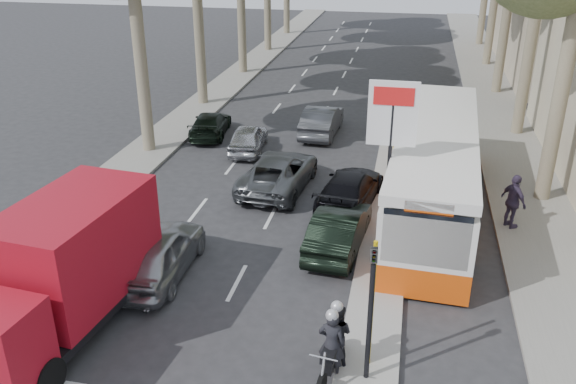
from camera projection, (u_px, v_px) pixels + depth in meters
name	position (u px, v px, depth m)	size (l,w,h in m)	color
ground	(249.00, 326.00, 16.25)	(120.00, 120.00, 0.00)	#28282B
sidewalk_right	(492.00, 96.00, 36.96)	(3.20, 70.00, 0.12)	gray
median_left	(242.00, 72.00, 42.69)	(2.40, 64.00, 0.12)	gray
traffic_island	(392.00, 177.00, 25.44)	(1.50, 26.00, 0.16)	gray
billboard	(391.00, 142.00, 18.59)	(1.50, 12.10, 5.60)	yellow
traffic_light_island	(372.00, 293.00, 13.29)	(0.16, 0.41, 3.60)	black
silver_hatchback	(159.00, 253.00, 18.30)	(1.79, 4.45, 1.52)	#9B9EA3
dark_hatchback	(339.00, 229.00, 19.83)	(1.48, 4.26, 1.40)	black
queue_car_a	(279.00, 172.00, 24.27)	(2.32, 5.03, 1.40)	#4E5256
queue_car_b	(350.00, 189.00, 22.85)	(1.90, 4.66, 1.35)	black
queue_car_c	(248.00, 138.00, 28.24)	(1.49, 3.70, 1.26)	#ACAFB5
queue_car_d	(322.00, 120.00, 30.34)	(1.54, 4.43, 1.46)	#4A4C51
queue_car_e	(210.00, 124.00, 30.26)	(1.64, 4.04, 1.17)	black
red_truck	(63.00, 268.00, 15.53)	(3.05, 6.59, 3.40)	black
city_bus	(435.00, 168.00, 21.94)	(3.37, 12.44, 3.24)	#D9490C
motorcycle	(334.00, 341.00, 14.32)	(0.90, 2.25, 1.92)	black
pedestrian_near	(513.00, 201.00, 20.84)	(1.14, 0.56, 1.94)	#41354F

